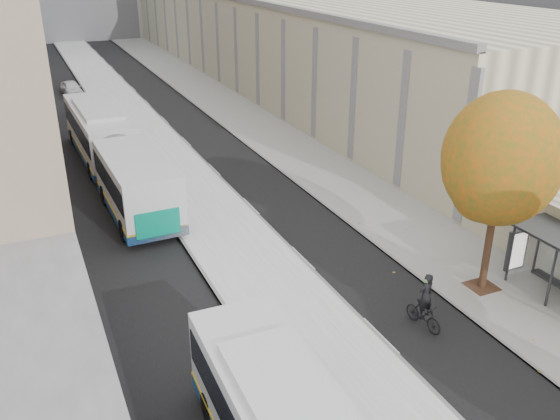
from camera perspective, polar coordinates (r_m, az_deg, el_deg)
bus_platform at (r=39.44m, az=-11.77°, el=5.77°), size 4.25×150.00×0.15m
sidewalk at (r=41.75m, az=-0.97°, el=7.23°), size 4.75×150.00×0.08m
building_tan at (r=71.58m, az=-1.78°, el=17.49°), size 18.00×92.00×8.00m
tree_c at (r=22.22m, az=20.58°, el=4.58°), size 4.20×4.20×7.28m
bus_far at (r=34.33m, az=-15.74°, el=5.47°), size 3.23×18.60×3.09m
cyclist at (r=21.10m, az=13.71°, el=-9.13°), size 0.69×1.69×2.09m
distant_car at (r=56.76m, az=-19.44°, el=11.00°), size 1.82×3.76×1.24m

